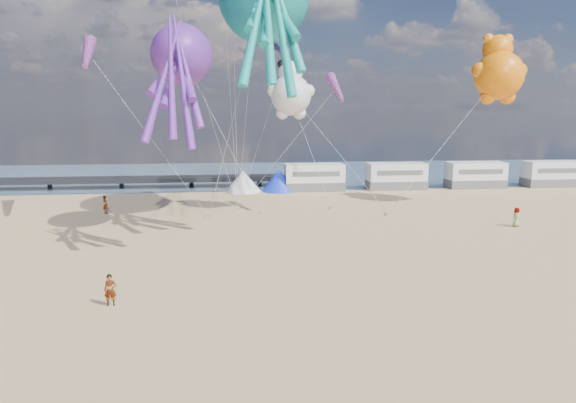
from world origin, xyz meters
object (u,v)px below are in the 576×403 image
object	(u,v)px
tent_white	(243,181)
sandbag_c	(388,214)
motorhome_2	(476,175)
motorhome_1	(396,176)
motorhome_3	(552,174)
standing_person	(110,290)
tent_blue	(279,180)
kite_panda	(291,95)
kite_octopus_purple	(182,55)
windsock_left	(88,53)
sandbag_a	(209,217)
sandbag_e	(238,210)
windsock_right	(336,88)
beachgoer_5	(105,205)
sandbag_b	(262,212)
motorhome_0	(314,177)
beachgoer_0	(517,217)
sandbag_d	(332,208)
windsock_mid	(270,41)
kite_teddy_orange	(499,76)

from	to	relation	value
tent_white	sandbag_c	bearing A→B (deg)	-48.74
motorhome_2	motorhome_1	bearing A→B (deg)	180.00
motorhome_3	standing_person	xyz separation A→B (m)	(-43.43, -32.77, -0.73)
tent_blue	kite_panda	xyz separation A→B (m)	(-0.05, -12.42, 9.07)
kite_octopus_purple	windsock_left	size ratio (longest dim) A/B	1.45
sandbag_a	sandbag_e	xyz separation A→B (m)	(2.50, 2.96, 0.00)
tent_blue	kite_octopus_purple	xyz separation A→B (m)	(-8.42, -19.22, 11.62)
tent_white	windsock_right	bearing A→B (deg)	-61.24
kite_panda	windsock_left	world-z (taller)	windsock_left
beachgoer_5	sandbag_e	distance (m)	11.64
beachgoer_5	motorhome_2	bearing A→B (deg)	-112.82
standing_person	sandbag_b	xyz separation A→B (m)	(8.35, 20.59, -0.66)
motorhome_0	beachgoer_5	world-z (taller)	motorhome_0
motorhome_3	tent_blue	distance (m)	32.50
beachgoer_5	motorhome_0	bearing A→B (deg)	-100.18
beachgoer_0	tent_blue	bearing A→B (deg)	-68.68
motorhome_2	sandbag_e	world-z (taller)	motorhome_2
sandbag_b	sandbag_e	xyz separation A→B (m)	(-2.11, 1.48, 0.00)
tent_white	standing_person	bearing A→B (deg)	-101.94
sandbag_d	tent_blue	bearing A→B (deg)	109.51
tent_blue	windsock_right	distance (m)	17.17
beachgoer_0	kite_octopus_purple	bearing A→B (deg)	-20.32
motorhome_3	sandbag_c	bearing A→B (deg)	-149.88
sandbag_a	windsock_right	distance (m)	15.18
beachgoer_0	sandbag_c	bearing A→B (deg)	-51.27
motorhome_0	windsock_right	size ratio (longest dim) A/B	1.53
sandbag_d	motorhome_3	bearing A→B (deg)	21.08
tent_white	windsock_mid	xyz separation A→B (m)	(2.32, -10.08, 13.79)
kite_octopus_purple	motorhome_2	bearing A→B (deg)	28.61
motorhome_3	kite_teddy_orange	distance (m)	20.53
beachgoer_5	kite_octopus_purple	xyz separation A→B (m)	(7.89, -8.41, 12.00)
standing_person	windsock_left	size ratio (longest dim) A/B	0.21
tent_blue	sandbag_e	size ratio (longest dim) A/B	8.00
tent_white	beachgoer_5	size ratio (longest dim) A/B	2.46
motorhome_1	sandbag_c	bearing A→B (deg)	-110.29
windsock_mid	windsock_right	xyz separation A→B (m)	(5.24, -3.69, -4.17)
kite_octopus_purple	beachgoer_5	bearing A→B (deg)	130.35
windsock_right	sandbag_a	bearing A→B (deg)	175.25
motorhome_0	sandbag_d	xyz separation A→B (m)	(-0.09, -11.02, -1.39)
kite_octopus_purple	kite_teddy_orange	bearing A→B (deg)	13.29
motorhome_2	kite_panda	bearing A→B (deg)	-151.69
windsock_mid	windsock_right	size ratio (longest dim) A/B	1.44
motorhome_0	sandbag_d	distance (m)	11.11
motorhome_1	sandbag_e	distance (m)	21.16
motorhome_2	sandbag_d	world-z (taller)	motorhome_2
sandbag_d	kite_teddy_orange	distance (m)	19.25
beachgoer_5	sandbag_b	size ratio (longest dim) A/B	3.25
beachgoer_5	windsock_right	world-z (taller)	windsock_right
tent_white	beachgoer_0	world-z (taller)	tent_white
motorhome_3	beachgoer_0	bearing A→B (deg)	-128.67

